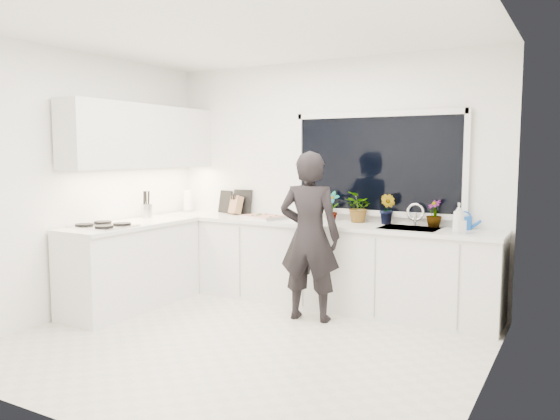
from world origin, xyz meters
The scene contains 25 objects.
floor centered at (0.00, 0.00, -0.01)m, with size 4.00×3.50×0.02m, color beige.
wall_back centered at (0.00, 1.76, 1.35)m, with size 4.00×0.02×2.70m, color white.
wall_left centered at (-2.01, 0.00, 1.35)m, with size 0.02×3.50×2.70m, color white.
wall_right centered at (2.01, 0.00, 1.35)m, with size 0.02×3.50×2.70m, color white.
ceiling centered at (0.00, 0.00, 2.71)m, with size 4.00×3.50×0.02m, color white.
window centered at (0.60, 1.73, 1.55)m, with size 1.80×0.02×1.00m, color black.
base_cabinets_back centered at (0.00, 1.45, 0.44)m, with size 3.92×0.58×0.88m, color white.
base_cabinets_left centered at (-1.67, 0.35, 0.44)m, with size 0.58×1.60×0.88m, color white.
countertop_back centered at (0.00, 1.44, 0.90)m, with size 3.94×0.62×0.04m, color silver.
countertop_left centered at (-1.67, 0.35, 0.90)m, with size 0.62×1.60×0.04m, color silver.
upper_cabinets centered at (-1.79, 0.70, 1.85)m, with size 0.34×2.10×0.70m, color white.
sink centered at (1.05, 1.45, 0.87)m, with size 0.58×0.42×0.14m, color silver.
faucet centered at (1.05, 1.65, 1.03)m, with size 0.03×0.03×0.22m, color silver.
stovetop centered at (-1.69, 0.00, 0.94)m, with size 0.56×0.48×0.03m, color black.
person centered at (0.20, 0.90, 0.84)m, with size 0.62×0.40×1.69m, color black.
pizza_tray centered at (-0.63, 1.42, 0.94)m, with size 0.47×0.35×0.03m, color silver.
pizza centered at (-0.63, 1.42, 0.95)m, with size 0.43×0.31×0.01m, color #AC161C.
watering_can centered at (1.55, 1.61, 0.98)m, with size 0.14×0.14×0.13m, color #1350B6.
paper_towel_roll centered at (-1.85, 1.55, 1.05)m, with size 0.11×0.11×0.26m, color white.
knife_block centered at (-1.14, 1.59, 1.03)m, with size 0.13×0.10×0.22m, color #8A6140.
utensil_crock centered at (-1.85, 0.80, 1.00)m, with size 0.13×0.13×0.16m, color #B3B3B8.
picture_frame_large centered at (-1.37, 1.69, 1.06)m, with size 0.22×0.02×0.28m, color black.
picture_frame_small centered at (-1.11, 1.69, 1.07)m, with size 0.25×0.02×0.30m, color black.
herb_plants centered at (0.57, 1.61, 1.08)m, with size 1.32×0.40×0.34m.
soap_bottles centered at (1.56, 1.30, 1.05)m, with size 0.14×0.14×0.29m.
Camera 1 is at (2.58, -3.91, 1.67)m, focal length 35.00 mm.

